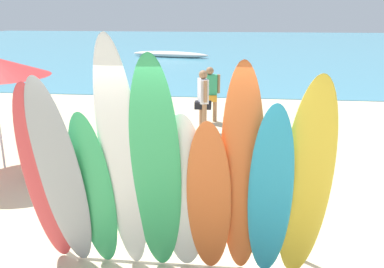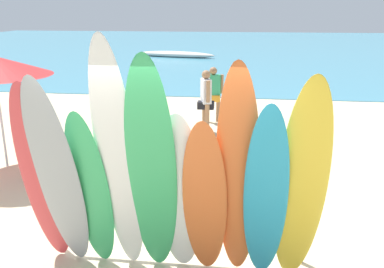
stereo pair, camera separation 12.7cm
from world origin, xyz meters
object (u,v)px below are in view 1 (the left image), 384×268
Objects in this scene: surfboard_white_3 at (122,165)px; surfboard_teal_8 at (270,198)px; surfboard_red_0 at (45,180)px; surfboard_grey_1 at (61,180)px; surfboard_green_2 at (94,194)px; surfboard_white_5 at (184,196)px; surfboard_yellow_9 at (306,187)px; surfboard_orange_6 at (209,202)px; beachgoer_strolling at (210,91)px; surfboard_green_4 at (156,174)px; surfboard_orange_7 at (242,178)px; distant_boat at (170,54)px; beachgoer_by_water at (203,97)px; surfboard_rack at (176,210)px; beach_chair_red at (51,155)px.

surfboard_teal_8 is at bearing 3.83° from surfboard_white_3.
surfboard_grey_1 is at bearing -20.57° from surfboard_red_0.
surfboard_teal_8 reaches higher than surfboard_green_2.
surfboard_white_3 is (0.90, -0.04, 0.24)m from surfboard_red_0.
surfboard_yellow_9 reaches higher than surfboard_white_5.
surfboard_grey_1 reaches higher than surfboard_orange_6.
surfboard_green_2 reaches higher than beachgoer_strolling.
surfboard_green_4 is (0.36, 0.00, -0.09)m from surfboard_white_3.
surfboard_orange_6 is 6.99m from beachgoer_strolling.
surfboard_grey_1 is 1.20× the size of surfboard_green_2.
surfboard_red_0 is at bearing -175.47° from surfboard_orange_7.
surfboard_teal_8 is 7.15m from beachgoer_strolling.
surfboard_red_0 reaches higher than distant_boat.
surfboard_red_0 is at bearing -176.10° from surfboard_white_5.
surfboard_white_3 is 0.77m from surfboard_white_5.
surfboard_red_0 is 2.83m from surfboard_yellow_9.
surfboard_green_4 is 1.35× the size of surfboard_orange_6.
surfboard_grey_1 is 2.26m from surfboard_teal_8.
surfboard_red_0 reaches higher than surfboard_teal_8.
beachgoer_by_water is 16.51m from distant_boat.
surfboard_white_3 reaches higher than beachgoer_strolling.
surfboard_teal_8 reaches higher than surfboard_white_5.
surfboard_white_5 is at bearing 171.51° from surfboard_yellow_9.
surfboard_red_0 is at bearing 169.39° from surfboard_grey_1.
surfboard_teal_8 is at bearing -5.31° from surfboard_red_0.
surfboard_green_2 is at bearing -109.77° from beachgoer_strolling.
surfboard_white_5 is 0.81× the size of surfboard_yellow_9.
surfboard_rack is 21.90m from distant_boat.
surfboard_orange_7 is at bearing -9.06° from beachgoer_by_water.
beach_chair_red reaches higher than distant_boat.
surfboard_orange_7 is (0.91, 0.05, -0.03)m from surfboard_green_4.
beachgoer_strolling is at bearing 56.03° from beach_chair_red.
beach_chair_red is (-2.65, 2.23, -0.18)m from surfboard_rack.
surfboard_green_4 is 6.06m from beachgoer_by_water.
beachgoer_by_water is 0.31× the size of distant_boat.
surfboard_green_4 is 0.44m from surfboard_white_5.
surfboard_orange_6 is 0.76× the size of surfboard_orange_7.
surfboard_green_4 reaches higher than surfboard_rack.
surfboard_orange_7 is at bearing 3.77° from surfboard_green_2.
surfboard_grey_1 is 0.49× the size of distant_boat.
surfboard_orange_6 reaches higher than beach_chair_red.
surfboard_yellow_9 is at bearing -0.21° from surfboard_orange_6.
surfboard_rack is 1.10m from surfboard_white_3.
surfboard_white_5 is (0.28, 0.13, -0.31)m from surfboard_green_4.
beachgoer_strolling is at bearing -76.81° from distant_boat.
surfboard_teal_8 is at bearing -2.61° from surfboard_green_4.
surfboard_green_4 is 0.91m from surfboard_orange_7.
surfboard_orange_7 is at bearing -4.07° from surfboard_red_0.
surfboard_grey_1 is at bearing -173.63° from surfboard_orange_7.
surfboard_grey_1 is 0.95× the size of surfboard_orange_7.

